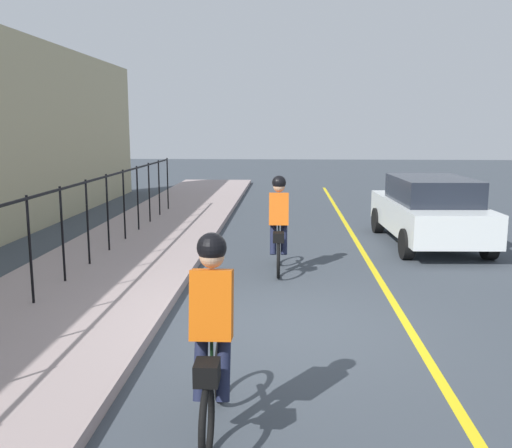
{
  "coord_description": "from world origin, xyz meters",
  "views": [
    {
      "loc": [
        -7.47,
        0.09,
        2.72
      ],
      "look_at": [
        2.49,
        0.62,
        1.0
      ],
      "focal_mm": 39.84,
      "sensor_mm": 36.0,
      "label": 1
    }
  ],
  "objects": [
    {
      "name": "ground_plane",
      "position": [
        0.0,
        0.0,
        0.0
      ],
      "size": [
        80.0,
        80.0,
        0.0
      ],
      "primitive_type": "plane",
      "color": "#3B434B"
    },
    {
      "name": "sidewalk",
      "position": [
        0.0,
        3.4,
        0.07
      ],
      "size": [
        40.0,
        3.2,
        0.15
      ],
      "primitive_type": "cube",
      "color": "gray",
      "rests_on": "ground"
    },
    {
      "name": "cyclist_follow",
      "position": [
        -2.77,
        0.72,
        0.91
      ],
      "size": [
        1.71,
        0.36,
        1.83
      ],
      "rotation": [
        0.0,
        0.0,
        0.01
      ],
      "color": "black",
      "rests_on": "ground"
    },
    {
      "name": "patrol_sedan",
      "position": [
        5.64,
        -3.2,
        0.82
      ],
      "size": [
        4.47,
        2.07,
        1.58
      ],
      "rotation": [
        0.0,
        0.0,
        0.04
      ],
      "color": "white",
      "rests_on": "ground"
    },
    {
      "name": "cyclist_lead",
      "position": [
        2.95,
        0.22,
        0.91
      ],
      "size": [
        1.71,
        0.36,
        1.83
      ],
      "rotation": [
        0.0,
        0.0,
        0.01
      ],
      "color": "black",
      "rests_on": "ground"
    },
    {
      "name": "iron_fence",
      "position": [
        1.0,
        3.8,
        1.26
      ],
      "size": [
        18.16,
        0.04,
        1.6
      ],
      "color": "black",
      "rests_on": "sidewalk"
    },
    {
      "name": "lane_line_centre",
      "position": [
        0.0,
        -1.6,
        0.0
      ],
      "size": [
        36.0,
        0.12,
        0.01
      ],
      "primitive_type": "cube",
      "color": "yellow",
      "rests_on": "ground"
    }
  ]
}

